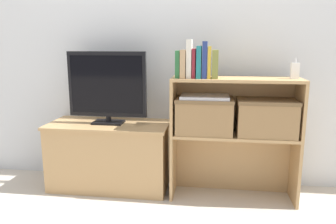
# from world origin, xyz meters

# --- Properties ---
(ground_plane) EXTENTS (16.00, 16.00, 0.00)m
(ground_plane) POSITION_xyz_m (0.00, 0.00, 0.00)
(ground_plane) COLOR #BCB2A3
(wall_back) EXTENTS (10.00, 0.05, 2.40)m
(wall_back) POSITION_xyz_m (0.00, 0.43, 1.20)
(wall_back) COLOR silver
(wall_back) RESTS_ON ground_plane
(tv_stand) EXTENTS (0.89, 0.41, 0.49)m
(tv_stand) POSITION_xyz_m (-0.45, 0.20, 0.25)
(tv_stand) COLOR tan
(tv_stand) RESTS_ON ground_plane
(tv) EXTENTS (0.57, 0.14, 0.52)m
(tv) POSITION_xyz_m (-0.45, 0.19, 0.77)
(tv) COLOR black
(tv) RESTS_ON tv_stand
(bookshelf_lower_tier) EXTENTS (0.86, 0.28, 0.47)m
(bookshelf_lower_tier) POSITION_xyz_m (0.46, 0.19, 0.29)
(bookshelf_lower_tier) COLOR tan
(bookshelf_lower_tier) RESTS_ON ground_plane
(bookshelf_upper_tier) EXTENTS (0.86, 0.28, 0.38)m
(bookshelf_upper_tier) POSITION_xyz_m (0.46, 0.19, 0.71)
(bookshelf_upper_tier) COLOR tan
(bookshelf_upper_tier) RESTS_ON bookshelf_lower_tier
(book_forest) EXTENTS (0.03, 0.13, 0.18)m
(book_forest) POSITION_xyz_m (0.07, 0.10, 0.94)
(book_forest) COLOR #286638
(book_forest) RESTS_ON bookshelf_upper_tier
(book_tan) EXTENTS (0.03, 0.16, 0.18)m
(book_tan) POSITION_xyz_m (0.11, 0.10, 0.94)
(book_tan) COLOR tan
(book_tan) RESTS_ON bookshelf_upper_tier
(book_ivory) EXTENTS (0.03, 0.13, 0.25)m
(book_ivory) POSITION_xyz_m (0.15, 0.10, 0.97)
(book_ivory) COLOR silver
(book_ivory) RESTS_ON bookshelf_upper_tier
(book_maroon) EXTENTS (0.02, 0.14, 0.19)m
(book_maroon) POSITION_xyz_m (0.18, 0.10, 0.94)
(book_maroon) COLOR maroon
(book_maroon) RESTS_ON bookshelf_upper_tier
(book_teal) EXTENTS (0.03, 0.16, 0.21)m
(book_teal) POSITION_xyz_m (0.21, 0.10, 0.95)
(book_teal) COLOR #1E7075
(book_teal) RESTS_ON bookshelf_upper_tier
(book_navy) EXTENTS (0.03, 0.14, 0.24)m
(book_navy) POSITION_xyz_m (0.25, 0.10, 0.97)
(book_navy) COLOR navy
(book_navy) RESTS_ON bookshelf_upper_tier
(book_mustard) EXTENTS (0.02, 0.13, 0.21)m
(book_mustard) POSITION_xyz_m (0.28, 0.10, 0.95)
(book_mustard) COLOR gold
(book_mustard) RESTS_ON bookshelf_upper_tier
(book_olive) EXTENTS (0.04, 0.13, 0.18)m
(book_olive) POSITION_xyz_m (0.31, 0.10, 0.94)
(book_olive) COLOR olive
(book_olive) RESTS_ON bookshelf_upper_tier
(baby_monitor) EXTENTS (0.05, 0.04, 0.13)m
(baby_monitor) POSITION_xyz_m (0.83, 0.14, 0.90)
(baby_monitor) COLOR white
(baby_monitor) RESTS_ON bookshelf_upper_tier
(storage_basket_left) EXTENTS (0.39, 0.24, 0.24)m
(storage_basket_left) POSITION_xyz_m (0.25, 0.12, 0.60)
(storage_basket_left) COLOR #937047
(storage_basket_left) RESTS_ON bookshelf_lower_tier
(storage_basket_right) EXTENTS (0.39, 0.24, 0.24)m
(storage_basket_right) POSITION_xyz_m (0.66, 0.12, 0.60)
(storage_basket_right) COLOR #937047
(storage_basket_right) RESTS_ON bookshelf_lower_tier
(laptop) EXTENTS (0.32, 0.23, 0.02)m
(laptop) POSITION_xyz_m (0.25, 0.12, 0.72)
(laptop) COLOR #BCBCC1
(laptop) RESTS_ON storage_basket_left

